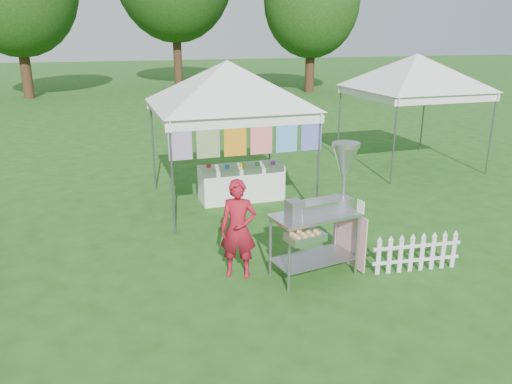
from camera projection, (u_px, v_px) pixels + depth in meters
name	position (u px, v px, depth m)	size (l,w,h in m)	color
ground	(288.00, 272.00, 7.72)	(120.00, 120.00, 0.00)	#244915
canopy_main	(227.00, 61.00, 9.97)	(4.24, 4.24, 3.45)	#59595E
canopy_right	(417.00, 54.00, 12.94)	(4.24, 4.24, 3.45)	#59595E
tree_right	(312.00, 2.00, 28.97)	(5.60, 5.60, 8.42)	#321A12
donut_cart	(328.00, 200.00, 7.36)	(1.45, 1.19, 1.99)	gray
vendor	(238.00, 229.00, 7.39)	(0.55, 0.36, 1.51)	maroon
picket_fence	(417.00, 254.00, 7.67)	(1.43, 0.19, 0.56)	silver
display_table	(241.00, 183.00, 10.93)	(1.80, 0.70, 0.76)	white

